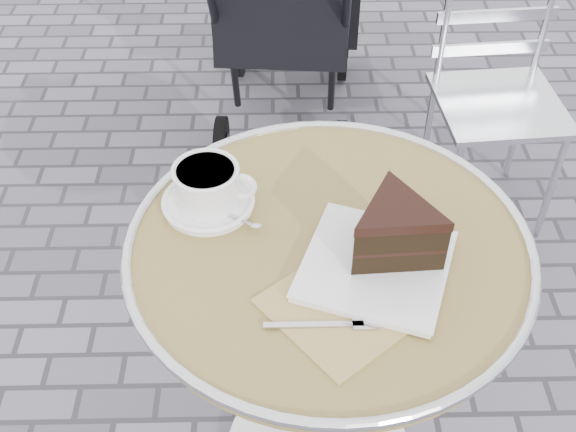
{
  "coord_description": "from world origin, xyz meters",
  "views": [
    {
      "loc": [
        -0.09,
        -0.88,
        1.63
      ],
      "look_at": [
        -0.07,
        0.02,
        0.78
      ],
      "focal_mm": 45.0,
      "sensor_mm": 36.0,
      "label": 1
    }
  ],
  "objects_px": {
    "cafe_table": "(326,305)",
    "cappuccino_set": "(208,189)",
    "cake_plate_set": "(390,240)",
    "bistro_chair": "(496,65)"
  },
  "relations": [
    {
      "from": "cafe_table",
      "to": "cappuccino_set",
      "type": "distance_m",
      "value": 0.31
    },
    {
      "from": "cappuccino_set",
      "to": "cake_plate_set",
      "type": "height_order",
      "value": "cake_plate_set"
    },
    {
      "from": "cappuccino_set",
      "to": "bistro_chair",
      "type": "xyz_separation_m",
      "value": [
        0.78,
        0.86,
        -0.28
      ]
    },
    {
      "from": "cafe_table",
      "to": "cappuccino_set",
      "type": "height_order",
      "value": "cappuccino_set"
    },
    {
      "from": "cake_plate_set",
      "to": "bistro_chair",
      "type": "relative_size",
      "value": 0.47
    },
    {
      "from": "cafe_table",
      "to": "cappuccino_set",
      "type": "xyz_separation_m",
      "value": [
        -0.21,
        0.1,
        0.2
      ]
    },
    {
      "from": "cafe_table",
      "to": "cake_plate_set",
      "type": "height_order",
      "value": "cake_plate_set"
    },
    {
      "from": "cafe_table",
      "to": "cappuccino_set",
      "type": "relative_size",
      "value": 4.18
    },
    {
      "from": "cappuccino_set",
      "to": "cake_plate_set",
      "type": "bearing_deg",
      "value": -22.77
    },
    {
      "from": "cappuccino_set",
      "to": "cake_plate_set",
      "type": "relative_size",
      "value": 0.48
    }
  ]
}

